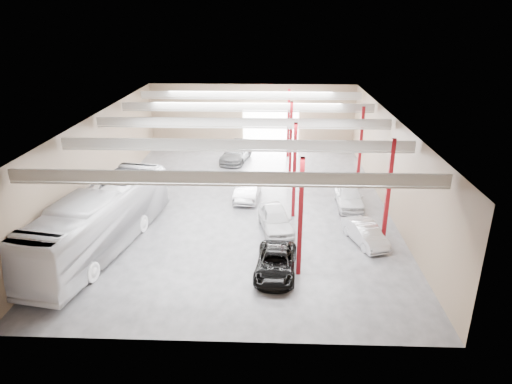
# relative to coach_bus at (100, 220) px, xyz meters

# --- Properties ---
(depot_shell) EXTENTS (22.12, 32.12, 7.06)m
(depot_shell) POSITION_rel_coach_bus_xyz_m (8.63, 7.87, 3.03)
(depot_shell) COLOR #4B4B51
(depot_shell) RESTS_ON ground
(coach_bus) EXTENTS (5.68, 14.34, 3.89)m
(coach_bus) POSITION_rel_coach_bus_xyz_m (0.00, 0.00, 0.00)
(coach_bus) COLOR white
(coach_bus) RESTS_ON ground
(black_sedan) EXTENTS (2.61, 5.04, 1.36)m
(black_sedan) POSITION_rel_coach_bus_xyz_m (11.00, -2.66, -1.27)
(black_sedan) COLOR black
(black_sedan) RESTS_ON ground
(car_row_a) EXTENTS (2.83, 5.21, 1.68)m
(car_row_a) POSITION_rel_coach_bus_xyz_m (11.00, 2.93, -1.11)
(car_row_a) COLOR silver
(car_row_a) RESTS_ON ground
(car_row_b) EXTENTS (2.19, 5.19, 1.67)m
(car_row_b) POSITION_rel_coach_bus_xyz_m (8.79, 8.89, -1.11)
(car_row_b) COLOR #BABABF
(car_row_b) RESTS_ON ground
(car_row_c) EXTENTS (3.35, 5.98, 1.64)m
(car_row_c) POSITION_rel_coach_bus_xyz_m (7.06, 18.72, -1.13)
(car_row_c) COLOR slate
(car_row_c) RESTS_ON ground
(car_right_near) EXTENTS (2.70, 4.47, 1.39)m
(car_right_near) POSITION_rel_coach_bus_xyz_m (16.80, 1.34, -1.25)
(car_right_near) COLOR silver
(car_right_near) RESTS_ON ground
(car_right_far) EXTENTS (2.07, 4.90, 1.66)m
(car_right_far) POSITION_rel_coach_bus_xyz_m (16.69, 7.39, -1.12)
(car_right_far) COLOR white
(car_right_far) RESTS_ON ground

